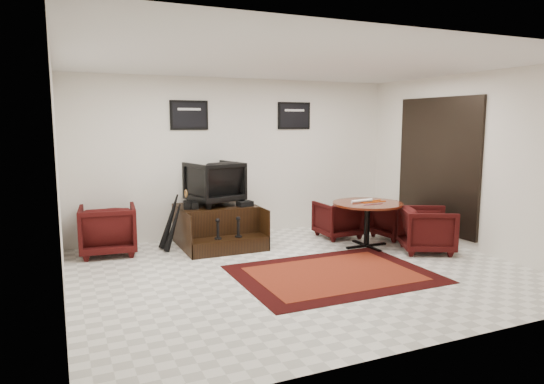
{
  "coord_description": "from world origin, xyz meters",
  "views": [
    {
      "loc": [
        -2.98,
        -5.75,
        2.04
      ],
      "look_at": [
        -0.05,
        0.9,
        0.98
      ],
      "focal_mm": 32.0,
      "sensor_mm": 36.0,
      "label": 1
    }
  ],
  "objects_px": {
    "shine_podium": "(217,227)",
    "table_chair_window": "(395,219)",
    "shine_chair": "(214,181)",
    "armchair_side": "(108,227)",
    "meeting_table": "(367,208)",
    "table_chair_corner": "(427,228)",
    "table_chair_back": "(338,217)"
  },
  "relations": [
    {
      "from": "shine_podium",
      "to": "table_chair_window",
      "type": "distance_m",
      "value": 3.13
    },
    {
      "from": "shine_chair",
      "to": "armchair_side",
      "type": "height_order",
      "value": "shine_chair"
    },
    {
      "from": "meeting_table",
      "to": "table_chair_corner",
      "type": "relative_size",
      "value": 1.45
    },
    {
      "from": "table_chair_window",
      "to": "meeting_table",
      "type": "bearing_deg",
      "value": 105.07
    },
    {
      "from": "armchair_side",
      "to": "table_chair_back",
      "type": "bearing_deg",
      "value": 178.29
    },
    {
      "from": "meeting_table",
      "to": "table_chair_back",
      "type": "bearing_deg",
      "value": 95.42
    },
    {
      "from": "shine_podium",
      "to": "table_chair_back",
      "type": "bearing_deg",
      "value": -9.52
    },
    {
      "from": "shine_chair",
      "to": "meeting_table",
      "type": "distance_m",
      "value": 2.57
    },
    {
      "from": "armchair_side",
      "to": "table_chair_corner",
      "type": "bearing_deg",
      "value": 162.92
    },
    {
      "from": "table_chair_back",
      "to": "table_chair_corner",
      "type": "distance_m",
      "value": 1.62
    },
    {
      "from": "shine_podium",
      "to": "meeting_table",
      "type": "xyz_separation_m",
      "value": [
        2.2,
        -1.14,
        0.35
      ]
    },
    {
      "from": "table_chair_window",
      "to": "table_chair_corner",
      "type": "relative_size",
      "value": 0.89
    },
    {
      "from": "meeting_table",
      "to": "armchair_side",
      "type": "bearing_deg",
      "value": 162.31
    },
    {
      "from": "shine_chair",
      "to": "table_chair_window",
      "type": "relative_size",
      "value": 1.18
    },
    {
      "from": "shine_podium",
      "to": "table_chair_back",
      "type": "relative_size",
      "value": 1.83
    },
    {
      "from": "shine_podium",
      "to": "armchair_side",
      "type": "xyz_separation_m",
      "value": [
        -1.73,
        0.11,
        0.12
      ]
    },
    {
      "from": "shine_podium",
      "to": "shine_chair",
      "type": "distance_m",
      "value": 0.77
    },
    {
      "from": "shine_podium",
      "to": "shine_chair",
      "type": "height_order",
      "value": "shine_chair"
    },
    {
      "from": "shine_chair",
      "to": "table_chair_back",
      "type": "distance_m",
      "value": 2.29
    },
    {
      "from": "table_chair_window",
      "to": "table_chair_corner",
      "type": "distance_m",
      "value": 0.97
    },
    {
      "from": "shine_chair",
      "to": "shine_podium",
      "type": "bearing_deg",
      "value": 76.1
    },
    {
      "from": "shine_podium",
      "to": "table_chair_back",
      "type": "height_order",
      "value": "table_chair_back"
    },
    {
      "from": "armchair_side",
      "to": "table_chair_corner",
      "type": "xyz_separation_m",
      "value": [
        4.61,
        -1.89,
        -0.04
      ]
    },
    {
      "from": "table_chair_back",
      "to": "table_chair_corner",
      "type": "xyz_separation_m",
      "value": [
        0.76,
        -1.42,
        0.03
      ]
    },
    {
      "from": "armchair_side",
      "to": "meeting_table",
      "type": "bearing_deg",
      "value": 167.56
    },
    {
      "from": "table_chair_back",
      "to": "table_chair_window",
      "type": "bearing_deg",
      "value": 152.13
    },
    {
      "from": "shine_podium",
      "to": "meeting_table",
      "type": "distance_m",
      "value": 2.5
    },
    {
      "from": "shine_chair",
      "to": "table_chair_back",
      "type": "bearing_deg",
      "value": 153.03
    },
    {
      "from": "armchair_side",
      "to": "table_chair_back",
      "type": "relative_size",
      "value": 1.19
    },
    {
      "from": "shine_chair",
      "to": "table_chair_window",
      "type": "xyz_separation_m",
      "value": [
        3.02,
        -0.96,
        -0.72
      ]
    },
    {
      "from": "shine_podium",
      "to": "table_chair_window",
      "type": "height_order",
      "value": "table_chair_window"
    },
    {
      "from": "shine_podium",
      "to": "shine_chair",
      "type": "xyz_separation_m",
      "value": [
        -0.0,
        0.14,
        0.76
      ]
    }
  ]
}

